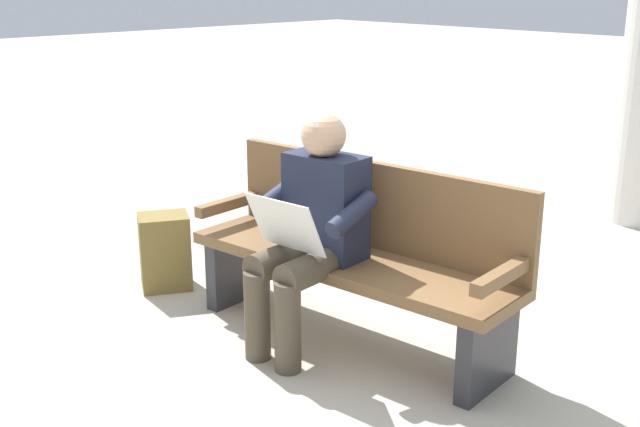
% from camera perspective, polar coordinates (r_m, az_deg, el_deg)
% --- Properties ---
extents(ground_plane, '(40.00, 40.00, 0.00)m').
position_cam_1_polar(ground_plane, '(4.16, 1.99, -8.97)').
color(ground_plane, '#B7AD99').
extents(bench_near, '(1.84, 0.66, 0.90)m').
position_cam_1_polar(bench_near, '(4.04, 2.68, -2.77)').
color(bench_near, brown).
rests_on(bench_near, ground).
extents(person_seated, '(0.60, 0.60, 1.18)m').
position_cam_1_polar(person_seated, '(3.87, -0.63, -0.96)').
color(person_seated, '#1E2338').
rests_on(person_seated, ground).
extents(backpack, '(0.36, 0.37, 0.45)m').
position_cam_1_polar(backpack, '(4.82, -11.08, -2.71)').
color(backpack, brown).
rests_on(backpack, ground).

